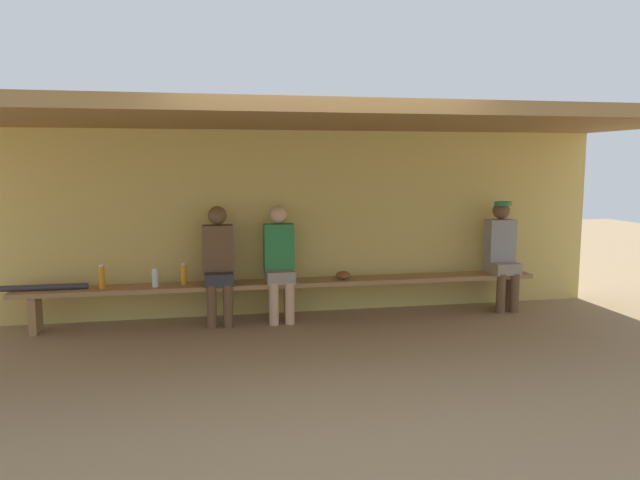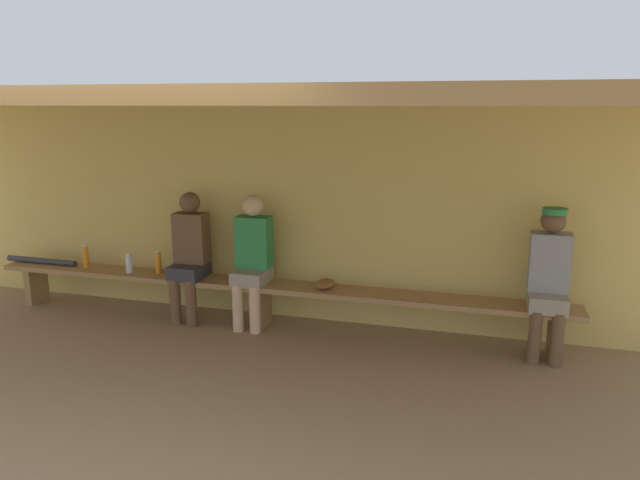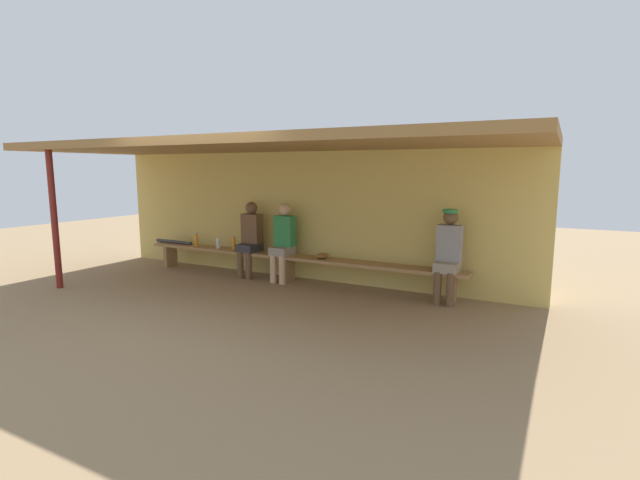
{
  "view_description": "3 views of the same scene",
  "coord_description": "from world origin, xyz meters",
  "px_view_note": "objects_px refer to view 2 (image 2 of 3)",
  "views": [
    {
      "loc": [
        -0.99,
        -5.26,
        1.83
      ],
      "look_at": [
        0.27,
        1.05,
        0.99
      ],
      "focal_mm": 33.93,
      "sensor_mm": 36.0,
      "label": 1
    },
    {
      "loc": [
        2.1,
        -3.72,
        2.22
      ],
      "look_at": [
        0.73,
        1.1,
        1.05
      ],
      "focal_mm": 33.08,
      "sensor_mm": 36.0,
      "label": 2
    },
    {
      "loc": [
        4.12,
        -5.03,
        1.9
      ],
      "look_at": [
        0.76,
        1.26,
        0.81
      ],
      "focal_mm": 26.09,
      "sensor_mm": 36.0,
      "label": 3
    }
  ],
  "objects_px": {
    "baseball_glove_worn": "(325,284)",
    "baseball_bat": "(42,261)",
    "water_bottle_blue": "(129,264)",
    "water_bottle_green": "(158,262)",
    "player_in_red": "(252,256)",
    "water_bottle_clear": "(86,257)",
    "bench": "(263,290)",
    "player_leftmost": "(549,276)",
    "player_middle": "(190,251)"
  },
  "relations": [
    {
      "from": "water_bottle_green",
      "to": "player_in_red",
      "type": "bearing_deg",
      "value": -1.36
    },
    {
      "from": "player_in_red",
      "to": "baseball_bat",
      "type": "xyz_separation_m",
      "value": [
        -2.54,
        -0.0,
        -0.24
      ]
    },
    {
      "from": "water_bottle_green",
      "to": "baseball_glove_worn",
      "type": "relative_size",
      "value": 1.04
    },
    {
      "from": "water_bottle_clear",
      "to": "baseball_bat",
      "type": "height_order",
      "value": "water_bottle_clear"
    },
    {
      "from": "player_middle",
      "to": "player_in_red",
      "type": "bearing_deg",
      "value": 0.0
    },
    {
      "from": "bench",
      "to": "baseball_bat",
      "type": "distance_m",
      "value": 2.64
    },
    {
      "from": "water_bottle_clear",
      "to": "water_bottle_green",
      "type": "relative_size",
      "value": 1.05
    },
    {
      "from": "bench",
      "to": "water_bottle_blue",
      "type": "bearing_deg",
      "value": -178.36
    },
    {
      "from": "water_bottle_clear",
      "to": "water_bottle_green",
      "type": "distance_m",
      "value": 0.87
    },
    {
      "from": "bench",
      "to": "water_bottle_clear",
      "type": "distance_m",
      "value": 2.06
    },
    {
      "from": "player_in_red",
      "to": "baseball_bat",
      "type": "bearing_deg",
      "value": -179.93
    },
    {
      "from": "bench",
      "to": "player_in_red",
      "type": "height_order",
      "value": "player_in_red"
    },
    {
      "from": "bench",
      "to": "player_leftmost",
      "type": "height_order",
      "value": "player_leftmost"
    },
    {
      "from": "water_bottle_green",
      "to": "baseball_bat",
      "type": "xyz_separation_m",
      "value": [
        -1.46,
        -0.03,
        -0.09
      ]
    },
    {
      "from": "baseball_glove_worn",
      "to": "baseball_bat",
      "type": "distance_m",
      "value": 3.29
    },
    {
      "from": "water_bottle_blue",
      "to": "baseball_glove_worn",
      "type": "xyz_separation_m",
      "value": [
        2.14,
        0.05,
        -0.05
      ]
    },
    {
      "from": "player_leftmost",
      "to": "water_bottle_green",
      "type": "height_order",
      "value": "player_leftmost"
    },
    {
      "from": "player_leftmost",
      "to": "player_in_red",
      "type": "height_order",
      "value": "player_leftmost"
    },
    {
      "from": "player_in_red",
      "to": "baseball_glove_worn",
      "type": "distance_m",
      "value": 0.79
    },
    {
      "from": "baseball_bat",
      "to": "water_bottle_blue",
      "type": "bearing_deg",
      "value": -1.54
    },
    {
      "from": "water_bottle_blue",
      "to": "baseball_bat",
      "type": "distance_m",
      "value": 1.16
    },
    {
      "from": "water_bottle_blue",
      "to": "water_bottle_green",
      "type": "xyz_separation_m",
      "value": [
        0.31,
        0.07,
        0.02
      ]
    },
    {
      "from": "bench",
      "to": "water_bottle_green",
      "type": "height_order",
      "value": "water_bottle_green"
    },
    {
      "from": "water_bottle_green",
      "to": "baseball_glove_worn",
      "type": "distance_m",
      "value": 1.84
    },
    {
      "from": "water_bottle_green",
      "to": "baseball_bat",
      "type": "relative_size",
      "value": 0.28
    },
    {
      "from": "player_leftmost",
      "to": "player_in_red",
      "type": "bearing_deg",
      "value": -179.99
    },
    {
      "from": "water_bottle_green",
      "to": "baseball_glove_worn",
      "type": "xyz_separation_m",
      "value": [
        1.84,
        -0.03,
        -0.07
      ]
    },
    {
      "from": "water_bottle_blue",
      "to": "baseball_glove_worn",
      "type": "height_order",
      "value": "water_bottle_blue"
    },
    {
      "from": "player_middle",
      "to": "water_bottle_green",
      "type": "xyz_separation_m",
      "value": [
        -0.39,
        0.03,
        -0.15
      ]
    },
    {
      "from": "bench",
      "to": "player_middle",
      "type": "xyz_separation_m",
      "value": [
        -0.8,
        0.0,
        0.34
      ]
    },
    {
      "from": "baseball_glove_worn",
      "to": "player_middle",
      "type": "bearing_deg",
      "value": 101.76
    },
    {
      "from": "player_middle",
      "to": "bench",
      "type": "bearing_deg",
      "value": -0.22
    },
    {
      "from": "water_bottle_clear",
      "to": "baseball_bat",
      "type": "relative_size",
      "value": 0.29
    },
    {
      "from": "water_bottle_green",
      "to": "baseball_glove_worn",
      "type": "bearing_deg",
      "value": -0.78
    },
    {
      "from": "player_middle",
      "to": "water_bottle_blue",
      "type": "bearing_deg",
      "value": -176.23
    },
    {
      "from": "bench",
      "to": "baseball_bat",
      "type": "height_order",
      "value": "baseball_bat"
    },
    {
      "from": "player_leftmost",
      "to": "baseball_bat",
      "type": "bearing_deg",
      "value": -179.96
    },
    {
      "from": "bench",
      "to": "player_middle",
      "type": "bearing_deg",
      "value": 179.78
    },
    {
      "from": "bench",
      "to": "player_leftmost",
      "type": "distance_m",
      "value": 2.7
    },
    {
      "from": "water_bottle_green",
      "to": "player_leftmost",
      "type": "bearing_deg",
      "value": -0.37
    },
    {
      "from": "baseball_glove_worn",
      "to": "player_leftmost",
      "type": "bearing_deg",
      "value": -78.26
    },
    {
      "from": "bench",
      "to": "player_leftmost",
      "type": "bearing_deg",
      "value": 0.08
    },
    {
      "from": "water_bottle_clear",
      "to": "baseball_bat",
      "type": "bearing_deg",
      "value": 179.85
    },
    {
      "from": "baseball_bat",
      "to": "player_middle",
      "type": "bearing_deg",
      "value": 0.67
    },
    {
      "from": "player_leftmost",
      "to": "water_bottle_blue",
      "type": "bearing_deg",
      "value": -179.36
    },
    {
      "from": "player_middle",
      "to": "baseball_glove_worn",
      "type": "height_order",
      "value": "player_middle"
    },
    {
      "from": "water_bottle_clear",
      "to": "water_bottle_blue",
      "type": "xyz_separation_m",
      "value": [
        0.57,
        -0.04,
        -0.03
      ]
    },
    {
      "from": "player_in_red",
      "to": "water_bottle_clear",
      "type": "bearing_deg",
      "value": -179.87
    },
    {
      "from": "player_in_red",
      "to": "baseball_glove_worn",
      "type": "height_order",
      "value": "player_in_red"
    },
    {
      "from": "water_bottle_blue",
      "to": "baseball_bat",
      "type": "relative_size",
      "value": 0.23
    }
  ]
}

